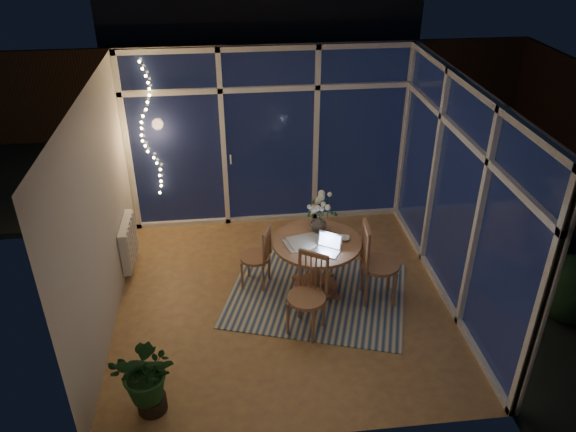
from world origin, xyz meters
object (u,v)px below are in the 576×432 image
(dining_table, at_px, (316,266))
(flower_vase, at_px, (319,223))
(laptop, at_px, (326,244))
(chair_left, at_px, (255,256))
(chair_right, at_px, (380,263))
(potted_plant, at_px, (148,380))
(chair_front, at_px, (306,296))

(dining_table, xyz_separation_m, flower_vase, (0.05, 0.23, 0.46))
(dining_table, distance_m, laptop, 0.53)
(chair_left, relative_size, flower_vase, 4.09)
(chair_right, bearing_deg, dining_table, 74.85)
(dining_table, height_order, chair_left, chair_left)
(chair_left, bearing_deg, potted_plant, -10.77)
(chair_front, height_order, laptop, chair_front)
(chair_left, relative_size, chair_right, 0.81)
(dining_table, height_order, laptop, laptop)
(chair_left, relative_size, chair_front, 0.89)
(chair_left, height_order, chair_right, chair_right)
(laptop, bearing_deg, chair_right, 31.01)
(dining_table, xyz_separation_m, potted_plant, (-1.84, -1.66, 0.02))
(potted_plant, bearing_deg, chair_front, 30.18)
(laptop, bearing_deg, flower_vase, 123.84)
(flower_vase, bearing_deg, chair_left, -178.36)
(chair_right, height_order, chair_front, chair_right)
(dining_table, distance_m, chair_left, 0.76)
(dining_table, bearing_deg, potted_plant, -137.94)
(potted_plant, bearing_deg, dining_table, 42.06)
(chair_left, height_order, flower_vase, flower_vase)
(flower_vase, bearing_deg, laptop, -88.24)
(chair_left, bearing_deg, flower_vase, 111.64)
(chair_right, relative_size, laptop, 3.62)
(chair_front, relative_size, flower_vase, 4.60)
(chair_right, bearing_deg, flower_vase, 58.17)
(dining_table, relative_size, chair_front, 1.09)
(laptop, xyz_separation_m, flower_vase, (-0.01, 0.47, -0.00))
(chair_left, bearing_deg, chair_front, 48.33)
(chair_front, bearing_deg, chair_right, 59.01)
(laptop, height_order, flower_vase, laptop)
(dining_table, xyz_separation_m, chair_front, (-0.23, -0.72, 0.12))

